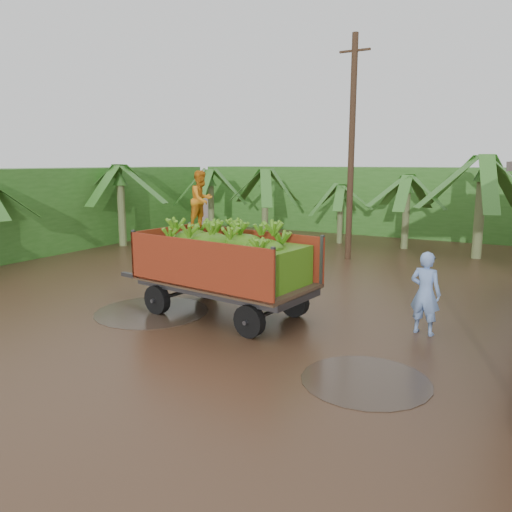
{
  "coord_description": "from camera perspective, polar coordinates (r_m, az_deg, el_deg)",
  "views": [
    {
      "loc": [
        4.98,
        -11.45,
        3.86
      ],
      "look_at": [
        -1.09,
        -0.61,
        1.52
      ],
      "focal_mm": 35.0,
      "sensor_mm": 36.0,
      "label": 1
    }
  ],
  "objects": [
    {
      "name": "ground",
      "position": [
        13.06,
        5.55,
        -6.56
      ],
      "size": [
        100.0,
        100.0,
        0.0
      ],
      "primitive_type": "plane",
      "color": "black",
      "rests_on": "ground"
    },
    {
      "name": "utility_pole",
      "position": [
        20.19,
        10.85,
        11.94
      ],
      "size": [
        1.2,
        0.24,
        8.64
      ],
      "color": "#47301E",
      "rests_on": "ground"
    },
    {
      "name": "hedge_north",
      "position": [
        28.39,
        15.05,
        6.14
      ],
      "size": [
        22.0,
        3.0,
        3.6
      ],
      "primitive_type": "cube",
      "color": "#2D661E",
      "rests_on": "ground"
    },
    {
      "name": "man_blue",
      "position": [
        11.9,
        18.78,
        -4.04
      ],
      "size": [
        0.77,
        0.58,
        1.91
      ],
      "primitive_type": "imported",
      "rotation": [
        0.0,
        0.0,
        2.95
      ],
      "color": "#7BA0E1",
      "rests_on": "ground"
    },
    {
      "name": "banana_plants",
      "position": [
        21.25,
        0.77,
        5.1
      ],
      "size": [
        21.59,
        19.84,
        4.22
      ],
      "color": "#2D661E",
      "rests_on": "ground"
    },
    {
      "name": "hedge_west",
      "position": [
        24.55,
        -21.6,
        5.11
      ],
      "size": [
        3.0,
        18.0,
        3.6
      ],
      "primitive_type": "cube",
      "color": "#2D661E",
      "rests_on": "ground"
    },
    {
      "name": "banana_trailer",
      "position": [
        12.59,
        -3.66,
        -0.76
      ],
      "size": [
        6.36,
        2.73,
        3.64
      ],
      "rotation": [
        0.0,
        0.0,
        -0.12
      ],
      "color": "red",
      "rests_on": "ground"
    }
  ]
}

